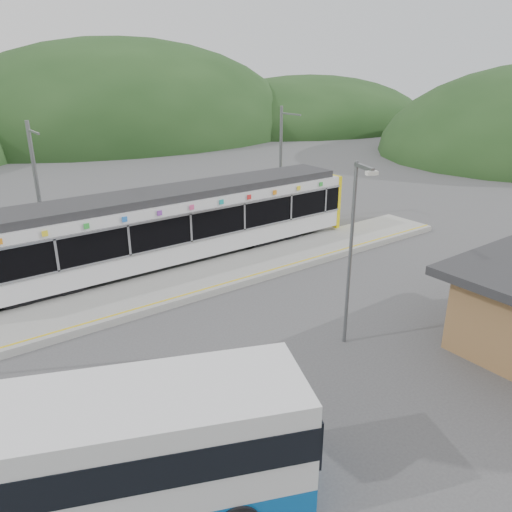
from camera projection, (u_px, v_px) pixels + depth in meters
ground at (279, 297)px, 21.12m from camera, size 120.00×120.00×0.00m
hills at (305, 237)px, 28.53m from camera, size 146.00×149.00×26.00m
platform at (235, 270)px, 23.54m from camera, size 26.00×3.20×0.30m
yellow_line at (251, 276)px, 22.51m from camera, size 26.00×0.10×0.01m
train at (167, 225)px, 23.74m from camera, size 20.44×3.01×3.74m
catenary_mast_west at (39, 197)px, 22.37m from camera, size 0.18×1.80×7.00m
catenary_mast_east at (281, 164)px, 30.14m from camera, size 0.18×1.80×7.00m
bus at (41, 474)px, 10.06m from camera, size 11.10×6.52×2.99m
lamp_post at (354, 241)px, 16.26m from camera, size 0.47×1.16×6.40m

